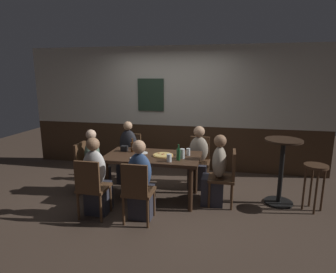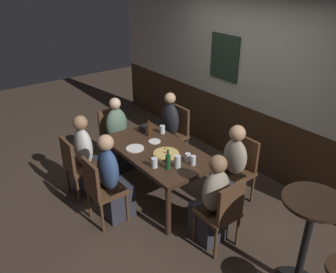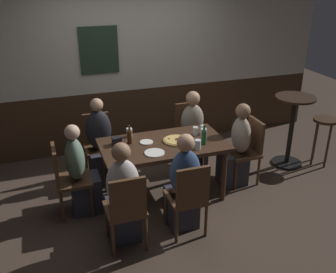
% 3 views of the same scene
% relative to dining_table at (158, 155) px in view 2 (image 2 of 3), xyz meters
% --- Properties ---
extents(ground_plane, '(12.00, 12.00, 0.00)m').
position_rel_dining_table_xyz_m(ground_plane, '(0.00, 0.00, -0.65)').
color(ground_plane, '#423328').
extents(wall_back, '(6.40, 0.13, 2.60)m').
position_rel_dining_table_xyz_m(wall_back, '(-0.00, 1.65, 0.65)').
color(wall_back, '#3D2819').
rests_on(wall_back, ground_plane).
extents(dining_table, '(1.53, 0.83, 0.74)m').
position_rel_dining_table_xyz_m(dining_table, '(0.00, 0.00, 0.00)').
color(dining_table, '#382316').
rests_on(dining_table, ground_plane).
extents(chair_left_near, '(0.40, 0.40, 0.88)m').
position_rel_dining_table_xyz_m(chair_left_near, '(-0.67, -0.83, -0.15)').
color(chair_left_near, '#513521').
rests_on(chair_left_near, ground_plane).
extents(chair_left_far, '(0.40, 0.40, 0.88)m').
position_rel_dining_table_xyz_m(chair_left_far, '(-0.67, 0.83, -0.15)').
color(chair_left_far, '#513521').
rests_on(chair_left_far, ground_plane).
extents(chair_right_far, '(0.40, 0.40, 0.88)m').
position_rel_dining_table_xyz_m(chair_right_far, '(0.67, 0.83, -0.15)').
color(chair_right_far, '#513521').
rests_on(chair_right_far, ground_plane).
extents(chair_head_east, '(0.40, 0.40, 0.88)m').
position_rel_dining_table_xyz_m(chair_head_east, '(1.18, 0.00, -0.15)').
color(chair_head_east, '#513521').
rests_on(chair_head_east, ground_plane).
extents(chair_head_west, '(0.40, 0.40, 0.88)m').
position_rel_dining_table_xyz_m(chair_head_west, '(-1.18, 0.00, -0.15)').
color(chair_head_west, '#513521').
rests_on(chair_head_west, ground_plane).
extents(chair_mid_near, '(0.40, 0.40, 0.88)m').
position_rel_dining_table_xyz_m(chair_mid_near, '(0.00, -0.83, -0.15)').
color(chair_mid_near, '#513521').
rests_on(chair_mid_near, ground_plane).
extents(person_left_near, '(0.34, 0.37, 1.16)m').
position_rel_dining_table_xyz_m(person_left_near, '(-0.67, -0.67, -0.16)').
color(person_left_near, '#2D2D38').
rests_on(person_left_near, ground_plane).
extents(person_left_far, '(0.34, 0.37, 1.16)m').
position_rel_dining_table_xyz_m(person_left_far, '(-0.67, 0.67, -0.17)').
color(person_left_far, '#2D2D38').
rests_on(person_left_far, ground_plane).
extents(person_right_far, '(0.34, 0.37, 1.12)m').
position_rel_dining_table_xyz_m(person_right_far, '(0.67, 0.67, -0.18)').
color(person_right_far, '#2D2D38').
rests_on(person_right_far, ground_plane).
extents(person_head_east, '(0.37, 0.34, 1.13)m').
position_rel_dining_table_xyz_m(person_head_east, '(1.02, 0.00, -0.18)').
color(person_head_east, '#2D2D38').
rests_on(person_head_east, ground_plane).
extents(person_head_west, '(0.37, 0.34, 1.12)m').
position_rel_dining_table_xyz_m(person_head_west, '(-1.02, 0.00, -0.18)').
color(person_head_west, '#2D2D38').
rests_on(person_head_west, ground_plane).
extents(person_mid_near, '(0.34, 0.37, 1.15)m').
position_rel_dining_table_xyz_m(person_mid_near, '(0.00, -0.67, -0.16)').
color(person_mid_near, '#2D2D38').
rests_on(person_mid_near, ground_plane).
extents(pizza, '(0.33, 0.33, 0.03)m').
position_rel_dining_table_xyz_m(pizza, '(0.17, 0.01, 0.10)').
color(pizza, tan).
rests_on(pizza, dining_table).
extents(tumbler_water, '(0.07, 0.07, 0.11)m').
position_rel_dining_table_xyz_m(tumbler_water, '(0.46, 0.11, 0.14)').
color(tumbler_water, silver).
rests_on(tumbler_water, dining_table).
extents(tumbler_short, '(0.07, 0.07, 0.12)m').
position_rel_dining_table_xyz_m(tumbler_short, '(0.33, -0.28, 0.14)').
color(tumbler_short, silver).
rests_on(tumbler_short, dining_table).
extents(pint_glass_pale, '(0.07, 0.07, 0.11)m').
position_rel_dining_table_xyz_m(pint_glass_pale, '(-0.34, 0.33, 0.14)').
color(pint_glass_pale, silver).
rests_on(pint_glass_pale, dining_table).
extents(pint_glass_amber, '(0.08, 0.08, 0.15)m').
position_rel_dining_table_xyz_m(pint_glass_amber, '(0.49, -0.07, 0.16)').
color(pint_glass_amber, silver).
rests_on(pint_glass_amber, dining_table).
extents(highball_clear, '(0.06, 0.06, 0.12)m').
position_rel_dining_table_xyz_m(highball_clear, '(0.56, 0.11, 0.14)').
color(highball_clear, silver).
rests_on(highball_clear, dining_table).
extents(beer_bottle_green, '(0.06, 0.06, 0.25)m').
position_rel_dining_table_xyz_m(beer_bottle_green, '(0.45, -0.18, 0.19)').
color(beer_bottle_green, '#194723').
rests_on(beer_bottle_green, dining_table).
extents(beer_bottle_brown, '(0.06, 0.06, 0.23)m').
position_rel_dining_table_xyz_m(beer_bottle_brown, '(-0.39, 0.13, 0.18)').
color(beer_bottle_brown, '#42230F').
rests_on(beer_bottle_brown, dining_table).
extents(plate_white_large, '(0.23, 0.23, 0.01)m').
position_rel_dining_table_xyz_m(plate_white_large, '(-0.19, -0.22, 0.10)').
color(plate_white_large, white).
rests_on(plate_white_large, dining_table).
extents(plate_white_small, '(0.16, 0.16, 0.01)m').
position_rel_dining_table_xyz_m(plate_white_small, '(-0.19, 0.09, 0.10)').
color(plate_white_small, white).
rests_on(plate_white_small, dining_table).
extents(condiment_caddy, '(0.11, 0.09, 0.09)m').
position_rel_dining_table_xyz_m(condiment_caddy, '(-0.54, 0.16, 0.13)').
color(condiment_caddy, black).
rests_on(condiment_caddy, dining_table).
extents(side_bar_table, '(0.56, 0.56, 1.05)m').
position_rel_dining_table_xyz_m(side_bar_table, '(2.02, 0.22, -0.03)').
color(side_bar_table, black).
rests_on(side_bar_table, ground_plane).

